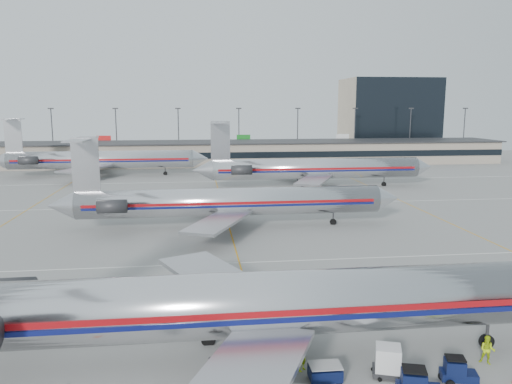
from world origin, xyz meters
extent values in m
plane|color=gray|center=(0.00, 0.00, 0.00)|extent=(260.00, 260.00, 0.00)
cube|color=silver|center=(0.00, 10.00, 0.01)|extent=(160.00, 0.15, 0.02)
cube|color=gray|center=(0.00, 98.00, 3.00)|extent=(160.00, 16.00, 6.00)
cube|color=black|center=(0.00, 89.90, 3.20)|extent=(160.00, 0.20, 1.60)
cube|color=#2D2D30|center=(0.00, 98.00, 6.10)|extent=(162.00, 17.00, 0.30)
cylinder|color=#38383D|center=(-45.00, 112.00, 7.50)|extent=(0.30, 0.30, 15.00)
cube|color=#2D2D30|center=(-45.00, 112.00, 15.10)|extent=(1.60, 0.40, 0.35)
cylinder|color=#38383D|center=(-27.00, 112.00, 7.50)|extent=(0.30, 0.30, 15.00)
cube|color=#2D2D30|center=(-27.00, 112.00, 15.10)|extent=(1.60, 0.40, 0.35)
cylinder|color=#38383D|center=(-9.00, 112.00, 7.50)|extent=(0.30, 0.30, 15.00)
cube|color=#2D2D30|center=(-9.00, 112.00, 15.10)|extent=(1.60, 0.40, 0.35)
cylinder|color=#38383D|center=(9.00, 112.00, 7.50)|extent=(0.30, 0.30, 15.00)
cube|color=#2D2D30|center=(9.00, 112.00, 15.10)|extent=(1.60, 0.40, 0.35)
cylinder|color=#38383D|center=(27.00, 112.00, 7.50)|extent=(0.30, 0.30, 15.00)
cube|color=#2D2D30|center=(27.00, 112.00, 15.10)|extent=(1.60, 0.40, 0.35)
cylinder|color=#38383D|center=(45.00, 112.00, 7.50)|extent=(0.30, 0.30, 15.00)
cube|color=#2D2D30|center=(45.00, 112.00, 15.10)|extent=(1.60, 0.40, 0.35)
cylinder|color=#38383D|center=(63.00, 112.00, 7.50)|extent=(0.30, 0.30, 15.00)
cube|color=#2D2D30|center=(63.00, 112.00, 15.10)|extent=(1.60, 0.40, 0.35)
cylinder|color=#38383D|center=(81.00, 112.00, 7.50)|extent=(0.30, 0.30, 15.00)
cube|color=#2D2D30|center=(81.00, 112.00, 15.10)|extent=(1.60, 0.40, 0.35)
cube|color=tan|center=(62.00, 128.00, 12.50)|extent=(30.00, 20.00, 25.00)
cylinder|color=silver|center=(-0.41, -9.87, 3.75)|extent=(42.87, 3.97, 3.97)
cube|color=#9A0B10|center=(-0.41, -11.87, 3.91)|extent=(40.72, 0.05, 0.38)
cube|color=#0B1151|center=(-0.41, -11.87, 3.48)|extent=(40.72, 0.05, 0.30)
cube|color=#ABABB0|center=(-2.55, -2.37, 2.68)|extent=(9.97, 14.53, 0.34)
cylinder|color=#2D2D30|center=(-16.48, -6.82, 4.07)|extent=(3.86, 1.82, 1.82)
cylinder|color=#2D2D30|center=(14.60, -9.87, 0.88)|extent=(0.21, 0.21, 1.77)
cylinder|color=#2D2D30|center=(-3.62, -12.45, 0.88)|extent=(0.21, 0.21, 1.77)
cylinder|color=#2D2D30|center=(-3.62, -7.30, 0.88)|extent=(0.21, 0.21, 1.77)
cylinder|color=black|center=(14.60, -9.87, 0.38)|extent=(0.96, 0.32, 0.96)
cylinder|color=silver|center=(0.31, 25.09, 3.42)|extent=(39.12, 3.62, 3.62)
cone|color=silver|center=(21.44, 25.09, 3.42)|extent=(3.13, 3.62, 3.62)
cone|color=#ABABB0|center=(-21.00, 25.09, 3.42)|extent=(3.52, 3.62, 3.62)
cube|color=#9A0B10|center=(0.31, 23.27, 3.57)|extent=(37.16, 0.05, 0.34)
cube|color=#0B1151|center=(0.31, 23.27, 3.18)|extent=(37.16, 0.05, 0.27)
cube|color=#ABABB0|center=(-1.64, 31.94, 2.44)|extent=(9.09, 13.26, 0.31)
cube|color=#ABABB0|center=(-1.64, 18.25, 2.44)|extent=(9.09, 13.26, 0.31)
cube|color=#ABABB0|center=(-17.78, 25.09, 8.56)|extent=(3.32, 0.24, 6.65)
cube|color=#ABABB0|center=(-18.07, 25.09, 11.69)|extent=(2.35, 10.27, 0.18)
cylinder|color=#2D2D30|center=(-14.35, 27.88, 3.72)|extent=(3.52, 1.66, 1.66)
cylinder|color=#2D2D30|center=(-14.35, 22.30, 3.72)|extent=(3.52, 1.66, 1.66)
cylinder|color=#2D2D30|center=(14.01, 25.09, 0.81)|extent=(0.20, 0.20, 1.61)
cylinder|color=#2D2D30|center=(-2.62, 22.74, 0.81)|extent=(0.20, 0.20, 1.61)
cylinder|color=#2D2D30|center=(-2.62, 27.44, 0.81)|extent=(0.20, 0.20, 1.61)
cylinder|color=black|center=(14.01, 25.09, 0.34)|extent=(0.88, 0.29, 0.88)
cylinder|color=silver|center=(19.19, 55.91, 3.73)|extent=(40.49, 3.94, 3.94)
cone|color=silver|center=(41.14, 55.91, 3.73)|extent=(3.41, 3.94, 3.94)
cone|color=#ABABB0|center=(-2.97, 55.91, 3.73)|extent=(3.84, 3.94, 3.94)
cube|color=#9A0B10|center=(19.19, 53.93, 3.89)|extent=(38.46, 0.05, 0.37)
cube|color=#0B1151|center=(19.19, 53.93, 3.46)|extent=(38.46, 0.05, 0.30)
cube|color=#ABABB0|center=(17.06, 63.37, 2.66)|extent=(9.91, 14.44, 0.34)
cube|color=#ABABB0|center=(17.06, 48.45, 2.66)|extent=(9.91, 14.44, 0.34)
cube|color=#ABABB0|center=(0.55, 55.91, 9.32)|extent=(3.62, 0.27, 7.25)
cube|color=#ABABB0|center=(0.23, 55.91, 12.73)|extent=(2.56, 11.19, 0.19)
cylinder|color=#2D2D30|center=(4.28, 58.95, 4.05)|extent=(3.84, 1.81, 1.81)
cylinder|color=#2D2D30|center=(4.28, 52.87, 4.05)|extent=(3.84, 1.81, 1.81)
cylinder|color=#2D2D30|center=(33.05, 55.91, 0.88)|extent=(0.21, 0.21, 1.76)
cylinder|color=#2D2D30|center=(16.00, 53.35, 0.88)|extent=(0.21, 0.21, 1.76)
cylinder|color=#2D2D30|center=(16.00, 58.47, 0.88)|extent=(0.21, 0.21, 1.76)
cylinder|color=black|center=(33.05, 55.91, 0.37)|extent=(0.96, 0.32, 0.96)
cylinder|color=silver|center=(-25.17, 77.59, 3.77)|extent=(40.95, 3.99, 3.99)
cone|color=silver|center=(-2.98, 77.59, 3.77)|extent=(3.45, 3.99, 3.99)
cube|color=#9A0B10|center=(-25.17, 75.58, 3.93)|extent=(38.90, 0.05, 0.38)
cube|color=#0B1151|center=(-25.17, 75.58, 3.50)|extent=(38.90, 0.05, 0.30)
cube|color=#ABABB0|center=(-27.33, 85.13, 2.69)|extent=(10.02, 14.61, 0.34)
cube|color=#ABABB0|center=(-27.33, 70.04, 2.69)|extent=(10.02, 14.61, 0.34)
cube|color=#ABABB0|center=(-44.03, 77.59, 9.43)|extent=(3.66, 0.27, 7.33)
cube|color=#ABABB0|center=(-44.35, 77.59, 12.88)|extent=(2.59, 11.31, 0.19)
cylinder|color=#2D2D30|center=(-40.26, 80.66, 4.09)|extent=(3.88, 1.83, 1.83)
cylinder|color=#2D2D30|center=(-40.26, 74.52, 4.09)|extent=(3.88, 1.83, 1.83)
cylinder|color=#2D2D30|center=(-11.17, 77.59, 0.89)|extent=(0.22, 0.22, 1.78)
cylinder|color=#2D2D30|center=(-28.41, 75.00, 0.89)|extent=(0.22, 0.22, 1.78)
cylinder|color=#2D2D30|center=(-28.41, 80.17, 0.89)|extent=(0.22, 0.22, 1.78)
cylinder|color=black|center=(-11.17, 77.59, 0.38)|extent=(0.97, 0.32, 0.97)
cube|color=#091135|center=(7.11, -15.20, 1.23)|extent=(1.53, 1.39, 0.96)
cube|color=black|center=(7.11, -15.20, 1.87)|extent=(1.47, 1.32, 0.09)
cube|color=#091135|center=(10.46, -13.84, 0.50)|extent=(2.19, 1.48, 0.46)
cube|color=#091135|center=(10.18, -13.84, 1.05)|extent=(1.29, 1.16, 0.82)
cube|color=black|center=(10.18, -13.84, 1.60)|extent=(1.23, 1.10, 0.07)
cylinder|color=black|center=(11.19, -13.38, 0.26)|extent=(0.51, 0.16, 0.51)
cylinder|color=black|center=(11.19, -14.30, 0.26)|extent=(0.51, 0.16, 0.51)
cylinder|color=black|center=(9.73, -13.38, 0.26)|extent=(0.51, 0.16, 0.51)
cube|color=#091135|center=(2.93, -12.69, 0.53)|extent=(1.85, 1.28, 0.68)
cube|color=#A3A3A3|center=(2.93, -12.69, 1.01)|extent=(1.85, 1.28, 0.06)
cylinder|color=black|center=(3.61, -12.16, 0.17)|extent=(0.35, 0.14, 0.35)
cylinder|color=black|center=(3.61, -13.22, 0.17)|extent=(0.35, 0.14, 0.35)
cylinder|color=black|center=(2.26, -12.16, 0.17)|extent=(0.35, 0.14, 0.35)
cylinder|color=black|center=(2.26, -13.22, 0.17)|extent=(0.35, 0.14, 0.35)
cube|color=#2D2D30|center=(6.75, -12.51, 0.24)|extent=(2.10, 1.92, 0.29)
cube|color=silver|center=(6.75, -12.51, 1.10)|extent=(1.80, 1.74, 1.44)
cylinder|color=black|center=(7.42, -11.93, 0.12)|extent=(0.23, 0.12, 0.23)
cylinder|color=black|center=(7.42, -13.08, 0.12)|extent=(0.23, 0.12, 0.23)
cylinder|color=black|center=(6.08, -11.93, 0.12)|extent=(0.23, 0.12, 0.23)
cylinder|color=black|center=(6.08, -13.08, 0.12)|extent=(0.23, 0.12, 0.23)
cube|color=#A3A3A3|center=(0.26, -8.58, 0.47)|extent=(3.83, 1.65, 0.52)
cube|color=#2D2D30|center=(0.88, -8.58, 1.66)|extent=(3.85, 1.24, 1.34)
cylinder|color=black|center=(1.60, -8.01, 0.26)|extent=(0.52, 0.17, 0.52)
cylinder|color=black|center=(1.60, -9.15, 0.26)|extent=(0.52, 0.17, 0.52)
cylinder|color=black|center=(-1.09, -8.01, 0.26)|extent=(0.52, 0.17, 0.52)
cylinder|color=black|center=(-1.09, -9.15, 0.26)|extent=(0.52, 0.17, 0.52)
imported|color=#B8E915|center=(1.89, -11.32, 0.98)|extent=(0.84, 0.83, 1.96)
imported|color=#B6D714|center=(13.34, -11.94, 0.90)|extent=(1.12, 1.08, 1.81)
camera|label=1|loc=(-4.24, -38.51, 15.66)|focal=35.00mm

